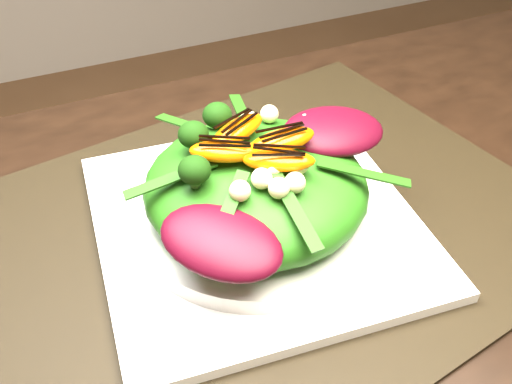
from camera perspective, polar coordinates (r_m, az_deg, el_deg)
name	(u,v)px	position (r m, az deg, el deg)	size (l,w,h in m)	color
placemat	(256,229)	(0.56, 0.00, -3.50)	(0.55, 0.42, 0.00)	black
plate_base	(256,223)	(0.56, 0.00, -2.93)	(0.29, 0.29, 0.01)	white
salad_bowl	(256,211)	(0.55, 0.00, -1.87)	(0.23, 0.23, 0.02)	silver
lettuce_mound	(256,186)	(0.53, 0.00, 0.57)	(0.20, 0.20, 0.07)	#286512
radicchio_leaf	(334,131)	(0.55, 7.43, 5.78)	(0.10, 0.06, 0.02)	#3E0613
orange_segment	(244,129)	(0.53, -1.12, 6.06)	(0.06, 0.02, 0.02)	#ED5903
broccoli_floret	(185,147)	(0.50, -6.74, 4.31)	(0.04, 0.04, 0.04)	black
macadamia_nut	(317,157)	(0.50, 5.81, 3.31)	(0.02, 0.02, 0.02)	#FFE4B3
balsamic_drizzle	(244,121)	(0.53, -1.13, 6.82)	(0.04, 0.00, 0.00)	black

